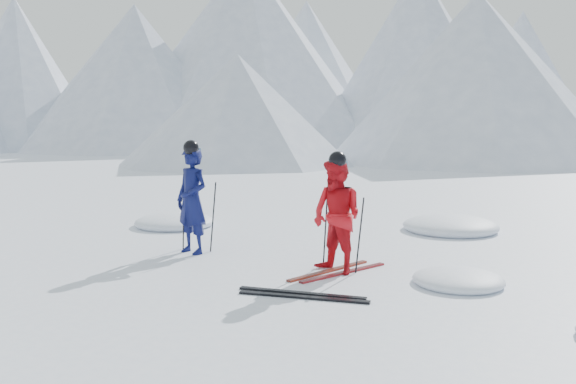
% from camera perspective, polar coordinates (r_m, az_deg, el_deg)
% --- Properties ---
extents(ground, '(160.00, 160.00, 0.00)m').
position_cam_1_polar(ground, '(8.76, 8.71, -8.15)').
color(ground, white).
rests_on(ground, ground).
extents(skier_blue, '(0.74, 0.57, 1.80)m').
position_cam_1_polar(skier_blue, '(10.35, -8.97, -0.77)').
color(skier_blue, '#0B1045').
rests_on(skier_blue, ground).
extents(skier_red, '(0.98, 0.87, 1.68)m').
position_cam_1_polar(skier_red, '(8.93, 4.60, -2.28)').
color(skier_red, red).
rests_on(skier_red, ground).
extents(pole_blue_left, '(0.12, 0.08, 1.20)m').
position_cam_1_polar(pole_blue_left, '(10.69, -9.74, -2.17)').
color(pole_blue_left, black).
rests_on(pole_blue_left, ground).
extents(pole_blue_right, '(0.12, 0.07, 1.20)m').
position_cam_1_polar(pole_blue_right, '(10.44, -7.02, -2.33)').
color(pole_blue_right, black).
rests_on(pole_blue_right, ground).
extents(pole_red_left, '(0.11, 0.09, 1.12)m').
position_cam_1_polar(pole_red_left, '(9.33, 3.51, -3.64)').
color(pole_red_left, black).
rests_on(pole_red_left, ground).
extents(pole_red_right, '(0.11, 0.08, 1.12)m').
position_cam_1_polar(pole_red_right, '(9.00, 6.72, -4.05)').
color(pole_red_right, black).
rests_on(pole_red_right, ground).
extents(ski_worn_left, '(0.59, 1.65, 0.03)m').
position_cam_1_polar(ski_worn_left, '(9.15, 3.86, -7.35)').
color(ski_worn_left, black).
rests_on(ski_worn_left, ground).
extents(ski_worn_right, '(0.70, 1.62, 0.03)m').
position_cam_1_polar(ski_worn_right, '(9.05, 5.26, -7.51)').
color(ski_worn_right, black).
rests_on(ski_worn_right, ground).
extents(ski_loose_a, '(1.69, 0.40, 0.03)m').
position_cam_1_polar(ski_loose_a, '(7.99, 1.28, -9.44)').
color(ski_loose_a, black).
rests_on(ski_loose_a, ground).
extents(ski_loose_b, '(1.68, 0.45, 0.03)m').
position_cam_1_polar(ski_loose_b, '(7.81, 1.44, -9.81)').
color(ski_loose_b, black).
rests_on(ski_loose_b, ground).
extents(snow_lumps, '(9.95, 6.98, 0.42)m').
position_cam_1_polar(snow_lumps, '(11.46, 7.39, -4.58)').
color(snow_lumps, white).
rests_on(snow_lumps, ground).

